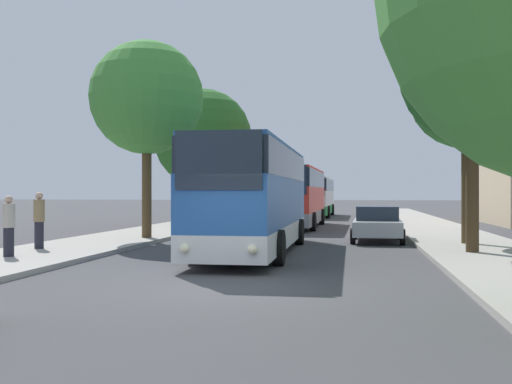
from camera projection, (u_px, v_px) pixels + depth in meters
ground_plane at (220, 289)px, 12.55m from camera, size 300.00×300.00×0.00m
bus_front at (255, 196)px, 20.10m from camera, size 2.75×11.52×3.56m
bus_middle at (297, 196)px, 34.75m from camera, size 2.86×11.04×3.41m
bus_rear at (315, 196)px, 50.32m from camera, size 2.99×11.26×3.24m
parked_car_right_near at (377, 223)px, 24.69m from camera, size 2.20×4.43×1.46m
pedestrian_waiting_near at (9, 226)px, 17.53m from camera, size 0.36×0.36×1.79m
pedestrian_walking_back at (39, 220)px, 20.00m from camera, size 0.36×0.36×1.89m
tree_left_near at (203, 138)px, 35.86m from camera, size 5.89×5.89×8.09m
tree_left_far at (147, 98)px, 25.02m from camera, size 4.75×4.75×8.23m
tree_right_near at (472, 71)px, 18.87m from camera, size 4.58×4.58×8.02m
tree_right_far at (467, 91)px, 22.12m from camera, size 4.32×4.32×7.83m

